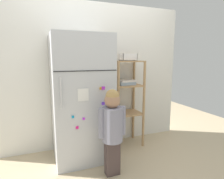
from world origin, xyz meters
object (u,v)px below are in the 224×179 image
Objects in this scene: refrigerator at (82,98)px; child_standing at (112,124)px; fruit_bin at (129,58)px; pantry_shelf_unit at (126,93)px.

child_standing is at bearing -66.40° from refrigerator.
fruit_bin is at bearing 11.19° from refrigerator.
fruit_bin is (0.04, 0.01, 0.52)m from pantry_shelf_unit.
refrigerator is 0.60m from child_standing.
fruit_bin is at bearing 7.11° from pantry_shelf_unit.
child_standing is 4.34× the size of fruit_bin.
refrigerator reaches higher than fruit_bin.
fruit_bin reaches higher than pantry_shelf_unit.
refrigerator is 7.06× the size of fruit_bin.
pantry_shelf_unit is at bearing 53.82° from child_standing.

